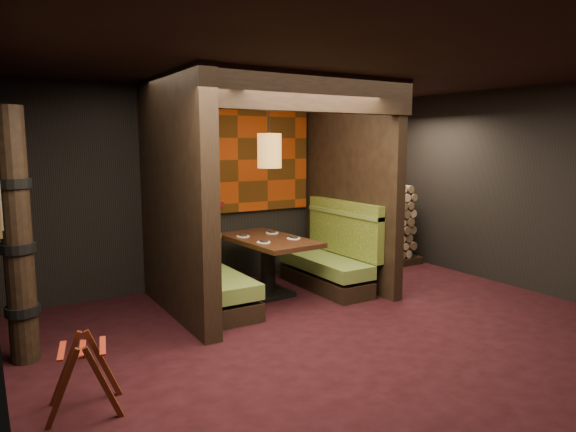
# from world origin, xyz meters

# --- Properties ---
(floor) EXTENTS (6.50, 5.50, 0.02)m
(floor) POSITION_xyz_m (0.00, 0.00, -0.01)
(floor) COLOR black
(floor) RESTS_ON ground
(ceiling) EXTENTS (6.50, 5.50, 0.02)m
(ceiling) POSITION_xyz_m (0.00, 0.00, 2.86)
(ceiling) COLOR black
(ceiling) RESTS_ON ground
(wall_back) EXTENTS (6.50, 0.02, 2.85)m
(wall_back) POSITION_xyz_m (0.00, 2.76, 1.43)
(wall_back) COLOR black
(wall_back) RESTS_ON ground
(wall_right) EXTENTS (0.02, 5.50, 2.85)m
(wall_right) POSITION_xyz_m (3.26, 0.00, 1.43)
(wall_right) COLOR black
(wall_right) RESTS_ON ground
(partition_left) EXTENTS (0.20, 2.20, 2.85)m
(partition_left) POSITION_xyz_m (-1.35, 1.65, 1.43)
(partition_left) COLOR black
(partition_left) RESTS_ON floor
(partition_right) EXTENTS (0.15, 2.10, 2.85)m
(partition_right) POSITION_xyz_m (1.30, 1.70, 1.43)
(partition_right) COLOR black
(partition_right) RESTS_ON floor
(header_beam) EXTENTS (2.85, 0.18, 0.44)m
(header_beam) POSITION_xyz_m (-0.02, 0.70, 2.63)
(header_beam) COLOR black
(header_beam) RESTS_ON partition_left
(tapa_back_panel) EXTENTS (2.40, 0.06, 1.55)m
(tapa_back_panel) POSITION_xyz_m (-0.02, 2.71, 1.82)
(tapa_back_panel) COLOR #8E2F09
(tapa_back_panel) RESTS_ON wall_back
(tapa_side_panel) EXTENTS (0.04, 1.85, 1.45)m
(tapa_side_panel) POSITION_xyz_m (-1.23, 1.82, 1.85)
(tapa_side_panel) COLOR #8E2F09
(tapa_side_panel) RESTS_ON partition_left
(lacquer_shelf) EXTENTS (0.60, 0.12, 0.07)m
(lacquer_shelf) POSITION_xyz_m (-0.60, 2.65, 1.18)
(lacquer_shelf) COLOR #551113
(lacquer_shelf) RESTS_ON wall_back
(booth_bench_left) EXTENTS (0.68, 1.60, 1.14)m
(booth_bench_left) POSITION_xyz_m (-0.96, 1.65, 0.40)
(booth_bench_left) COLOR black
(booth_bench_left) RESTS_ON floor
(booth_bench_right) EXTENTS (0.68, 1.60, 1.14)m
(booth_bench_right) POSITION_xyz_m (0.93, 1.65, 0.40)
(booth_bench_right) COLOR black
(booth_bench_right) RESTS_ON floor
(dining_table) EXTENTS (0.93, 1.57, 0.80)m
(dining_table) POSITION_xyz_m (-0.03, 1.76, 0.56)
(dining_table) COLOR black
(dining_table) RESTS_ON floor
(place_settings) EXTENTS (0.69, 0.73, 0.03)m
(place_settings) POSITION_xyz_m (-0.03, 1.76, 0.81)
(place_settings) COLOR white
(place_settings) RESTS_ON dining_table
(pendant_lamp) EXTENTS (0.31, 0.31, 1.11)m
(pendant_lamp) POSITION_xyz_m (-0.03, 1.71, 1.97)
(pendant_lamp) COLOR #AE7A35
(pendant_lamp) RESTS_ON ceiling
(luggage_rack) EXTENTS (0.64, 0.51, 0.62)m
(luggage_rack) POSITION_xyz_m (-2.73, -0.17, 0.31)
(luggage_rack) COLOR #45190B
(luggage_rack) RESTS_ON floor
(totem_column) EXTENTS (0.31, 0.31, 2.40)m
(totem_column) POSITION_xyz_m (-3.05, 1.10, 1.19)
(totem_column) COLOR black
(totem_column) RESTS_ON floor
(firewood_stack) EXTENTS (1.73, 0.70, 1.36)m
(firewood_stack) POSITION_xyz_m (2.29, 2.35, 0.68)
(firewood_stack) COLOR black
(firewood_stack) RESTS_ON floor
(mosaic_header) EXTENTS (1.83, 0.10, 0.56)m
(mosaic_header) POSITION_xyz_m (2.29, 2.68, 1.64)
(mosaic_header) COLOR maroon
(mosaic_header) RESTS_ON wall_back
(bay_front_post) EXTENTS (0.08, 0.08, 2.85)m
(bay_front_post) POSITION_xyz_m (1.39, 1.96, 1.43)
(bay_front_post) COLOR black
(bay_front_post) RESTS_ON floor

